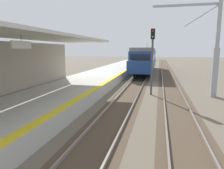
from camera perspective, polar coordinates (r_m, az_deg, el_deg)
The scene contains 6 objects.
station_platform at distance 17.82m, azimuth -9.25°, elevation -0.71°, with size 5.00×80.00×0.91m.
track_pair_nearest_platform at distance 20.66m, azimuth 6.44°, elevation -0.37°, with size 2.34×120.00×0.16m.
track_pair_middle at distance 20.57m, azimuth 15.89°, elevation -0.72°, with size 2.34×120.00×0.16m.
approaching_train at distance 33.63m, azimuth 9.14°, elevation 7.02°, with size 2.93×19.60×4.76m.
rail_signal_post at distance 16.64m, azimuth 11.06°, elevation 8.02°, with size 0.32×0.34×5.20m.
catenary_pylon_far_side at distance 17.45m, azimuth 25.94°, elevation 8.65°, with size 5.00×0.40×7.50m.
Camera 1 is at (4.17, -0.23, 3.58)m, focal length 33.07 mm.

